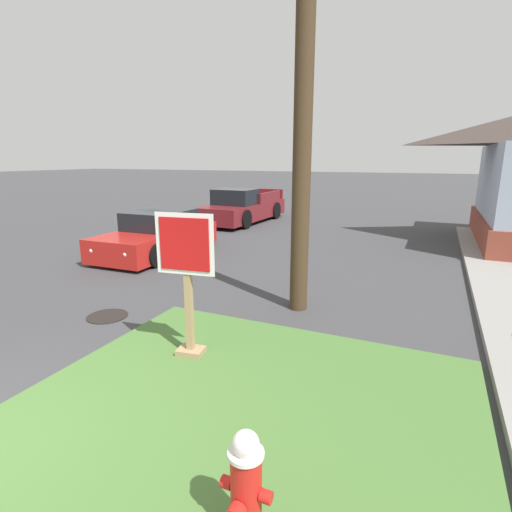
{
  "coord_description": "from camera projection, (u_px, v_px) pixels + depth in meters",
  "views": [
    {
      "loc": [
        3.74,
        -1.69,
        2.73
      ],
      "look_at": [
        1.13,
        4.11,
        1.16
      ],
      "focal_mm": 27.87,
      "sensor_mm": 36.0,
      "label": 1
    }
  ],
  "objects": [
    {
      "name": "utility_pole",
      "position": [
        306.0,
        24.0,
        6.29
      ],
      "size": [
        1.76,
        0.32,
        9.24
      ],
      "color": "#42301E",
      "rests_on": "ground"
    },
    {
      "name": "manhole_cover",
      "position": [
        107.0,
        316.0,
        7.03
      ],
      "size": [
        0.7,
        0.7,
        0.02
      ],
      "primitive_type": "cylinder",
      "color": "black",
      "rests_on": "ground"
    },
    {
      "name": "pickup_truck_maroon",
      "position": [
        242.0,
        208.0,
        17.27
      ],
      "size": [
        2.13,
        5.09,
        1.48
      ],
      "color": "maroon",
      "rests_on": "ground"
    },
    {
      "name": "stop_sign",
      "position": [
        188.0,
        287.0,
        5.28
      ],
      "size": [
        0.81,
        0.33,
        1.98
      ],
      "color": "#A3845B",
      "rests_on": "grass_corner_patch"
    },
    {
      "name": "parked_sedan_red",
      "position": [
        158.0,
        235.0,
        11.57
      ],
      "size": [
        1.98,
        4.07,
        1.25
      ],
      "color": "red",
      "rests_on": "ground"
    },
    {
      "name": "grass_corner_patch",
      "position": [
        235.0,
        420.0,
        4.2
      ],
      "size": [
        4.96,
        4.79,
        0.08
      ],
      "primitive_type": "cube",
      "color": "#477033",
      "rests_on": "ground"
    },
    {
      "name": "fire_hydrant",
      "position": [
        246.0,
        490.0,
        2.75
      ],
      "size": [
        0.38,
        0.34,
        0.88
      ],
      "color": "black",
      "rests_on": "grass_corner_patch"
    }
  ]
}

